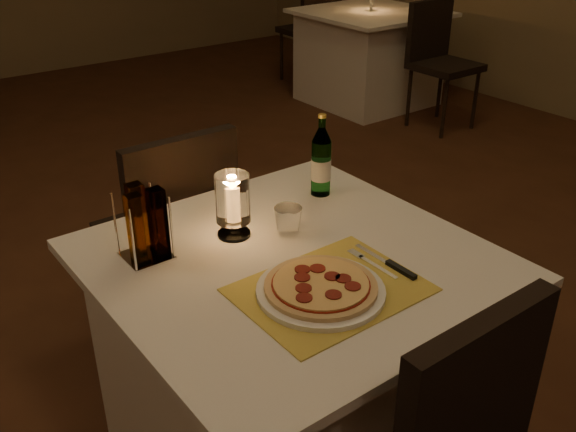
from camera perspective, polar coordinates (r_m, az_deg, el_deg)
main_table at (r=1.96m, az=0.36°, el=-12.94°), size 1.00×1.00×0.74m
chair_far at (r=2.37m, az=-10.17°, el=-0.46°), size 0.42×0.42×0.90m
placemat at (r=1.61m, az=3.74°, el=-6.55°), size 0.45×0.34×0.00m
plate at (r=1.59m, az=2.92°, el=-6.66°), size 0.32×0.32×0.01m
pizza at (r=1.58m, az=2.94°, el=-6.17°), size 0.28×0.28×0.02m
fork at (r=1.73m, az=7.20°, el=-4.05°), size 0.02×0.18×0.00m
knife at (r=1.71m, az=9.46°, el=-4.43°), size 0.02×0.22×0.01m
tumbler at (r=1.84m, az=0.01°, el=-0.40°), size 0.08×0.08×0.08m
water_bottle at (r=2.06m, az=2.96°, el=4.76°), size 0.06×0.06×0.27m
hurricane_candle at (r=1.81m, az=-4.94°, el=1.37°), size 0.10×0.10×0.19m
cruet_caddy at (r=1.73m, az=-12.63°, el=-0.92°), size 0.12×0.12×0.21m
neighbor_table_right at (r=5.44m, az=7.17°, el=13.85°), size 1.00×1.00×0.74m
neighbor_chair_ra at (r=4.93m, az=13.17°, el=14.03°), size 0.42×0.42×0.90m
neighbor_chair_rb at (r=5.93m, az=2.31°, el=16.89°), size 0.42×0.42×0.90m
neighbor_candle_right at (r=5.36m, az=7.43°, el=18.16°), size 0.03×0.03×0.11m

